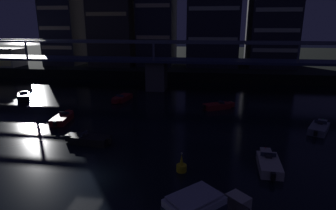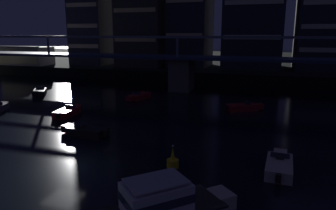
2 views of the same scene
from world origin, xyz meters
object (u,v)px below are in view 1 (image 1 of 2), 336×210
tower_east_low (272,20)px  channel_buoy (182,166)px  tower_west_low (62,18)px  speedboat_far_left (319,128)px  speedboat_far_right (24,96)px  speedboat_mid_center (122,98)px  speedboat_near_center (218,106)px  speedboat_mid_left (269,164)px  tower_west_tall (113,1)px  speedboat_near_right (63,118)px  speedboat_far_center (89,139)px  river_bridge (157,66)px

tower_east_low → channel_buoy: 57.22m
tower_west_low → channel_buoy: size_ratio=13.67×
speedboat_far_left → speedboat_far_right: same height
speedboat_far_left → speedboat_mid_center: bearing=158.8°
speedboat_far_right → speedboat_near_center: bearing=-2.5°
channel_buoy → speedboat_mid_center: bearing=118.3°
speedboat_mid_left → speedboat_far_right: bearing=151.9°
tower_west_low → tower_west_tall: bearing=1.5°
tower_west_low → speedboat_near_right: tower_west_low is taller
speedboat_far_left → speedboat_near_center: bearing=145.4°
tower_west_low → tower_east_low: tower_west_low is taller
tower_west_low → speedboat_near_center: (39.27, -29.67, -13.67)m
speedboat_far_center → speedboat_near_center: bearing=47.2°
tower_east_low → speedboat_near_center: (-13.44, -33.16, -13.09)m
speedboat_mid_center → river_bridge: bearing=65.6°
speedboat_mid_center → tower_west_tall: bearing=110.0°
speedboat_near_right → speedboat_far_center: same height
speedboat_mid_left → speedboat_mid_center: same height
speedboat_mid_left → speedboat_far_center: size_ratio=1.00×
tower_west_low → speedboat_far_right: 32.02m
speedboat_near_right → speedboat_mid_left: bearing=-21.0°
channel_buoy → tower_west_low: bearing=125.7°
tower_east_low → speedboat_mid_left: (-9.57, -51.36, -13.09)m
tower_east_low → speedboat_far_center: size_ratio=4.38×
tower_east_low → speedboat_far_center: 57.07m
river_bridge → speedboat_near_center: river_bridge is taller
speedboat_near_center → speedboat_far_left: bearing=-34.6°
speedboat_mid_center → tower_west_low: bearing=131.0°
speedboat_far_left → speedboat_far_center: (-25.62, -7.13, 0.00)m
speedboat_far_left → speedboat_mid_left: bearing=-127.2°
speedboat_near_center → channel_buoy: 20.20m
speedboat_near_center → speedboat_mid_center: size_ratio=0.94×
channel_buoy → speedboat_far_left: bearing=37.8°
tower_west_low → speedboat_far_right: tower_west_low is taller
speedboat_mid_left → speedboat_far_left: (7.74, 10.19, 0.00)m
channel_buoy → speedboat_mid_left: bearing=12.4°
tower_east_low → speedboat_far_center: (-27.45, -48.30, -13.09)m
speedboat_mid_left → channel_buoy: channel_buoy is taller
speedboat_near_right → speedboat_far_center: (6.34, -6.23, 0.00)m
speedboat_mid_center → speedboat_far_right: (-17.08, -1.23, 0.00)m
tower_east_low → speedboat_near_center: 38.10m
river_bridge → speedboat_near_right: 23.06m
river_bridge → speedboat_near_center: (11.57, -12.01, -4.20)m
river_bridge → tower_east_low: tower_east_low is taller
tower_west_low → speedboat_far_center: bearing=-60.6°
speedboat_mid_left → channel_buoy: size_ratio=2.97×
tower_west_low → speedboat_near_center: size_ratio=4.93×
speedboat_far_right → tower_west_low: bearing=102.7°
tower_east_low → speedboat_near_right: size_ratio=4.38×
speedboat_mid_left → tower_west_tall: bearing=121.6°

